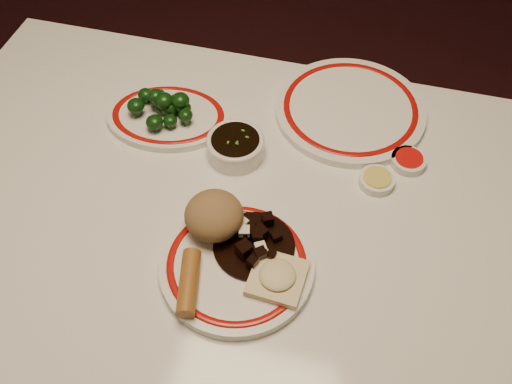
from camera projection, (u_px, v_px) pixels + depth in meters
The scene contains 13 objects.
ground at pixel (233, 383), 1.55m from camera, with size 7.00×7.00×0.00m, color black.
dining_table at pixel (222, 257), 1.03m from camera, with size 1.20×0.90×0.75m.
main_plate at pixel (237, 265), 0.90m from camera, with size 0.32×0.32×0.02m.
rice_mound at pixel (214, 215), 0.91m from camera, with size 0.10×0.10×0.07m, color olive.
spring_roll at pixel (189, 282), 0.86m from camera, with size 0.03×0.03×0.11m, color #995F25.
fried_wonton at pixel (277, 277), 0.87m from camera, with size 0.09×0.09×0.02m.
stirfry_heap at pixel (254, 242), 0.91m from camera, with size 0.13×0.13×0.03m.
broccoli_plate at pixel (168, 116), 1.11m from camera, with size 0.26×0.24×0.02m.
broccoli_pile at pixel (165, 105), 1.08m from camera, with size 0.13×0.10×0.05m.
soy_bowl at pixel (236, 147), 1.04m from camera, with size 0.10×0.10×0.04m.
sweet_sour_dish at pixel (408, 161), 1.04m from camera, with size 0.06×0.06×0.02m.
mustard_dish at pixel (377, 180), 1.01m from camera, with size 0.06×0.06×0.02m.
far_plate at pixel (350, 109), 1.12m from camera, with size 0.34×0.34×0.02m.
Camera 1 is at (0.20, -0.50, 1.54)m, focal length 40.00 mm.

